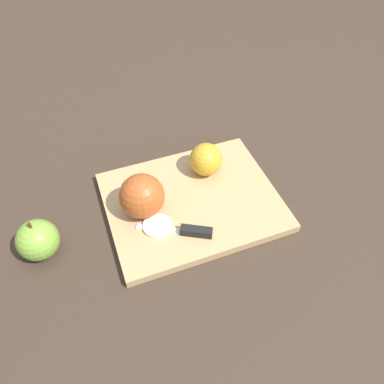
{
  "coord_description": "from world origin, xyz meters",
  "views": [
    {
      "loc": [
        0.21,
        0.43,
        0.57
      ],
      "look_at": [
        0.0,
        0.0,
        0.04
      ],
      "focal_mm": 35.0,
      "sensor_mm": 36.0,
      "label": 1
    }
  ],
  "objects_px": {
    "apple_half_right": "(142,196)",
    "knife": "(190,231)",
    "apple_whole": "(38,240)",
    "apple_half_left": "(206,159)"
  },
  "relations": [
    {
      "from": "apple_half_left",
      "to": "apple_half_right",
      "type": "relative_size",
      "value": 0.8
    },
    {
      "from": "apple_half_right",
      "to": "apple_half_left",
      "type": "bearing_deg",
      "value": -172.07
    },
    {
      "from": "knife",
      "to": "apple_half_right",
      "type": "bearing_deg",
      "value": -22.41
    },
    {
      "from": "apple_half_left",
      "to": "apple_whole",
      "type": "height_order",
      "value": "same"
    },
    {
      "from": "knife",
      "to": "apple_whole",
      "type": "xyz_separation_m",
      "value": [
        0.25,
        -0.09,
        0.01
      ]
    },
    {
      "from": "apple_half_left",
      "to": "knife",
      "type": "height_order",
      "value": "apple_half_left"
    },
    {
      "from": "apple_half_right",
      "to": "apple_whole",
      "type": "xyz_separation_m",
      "value": [
        0.19,
        -0.01,
        -0.02
      ]
    },
    {
      "from": "apple_half_left",
      "to": "apple_half_right",
      "type": "xyz_separation_m",
      "value": [
        0.15,
        0.04,
        0.01
      ]
    },
    {
      "from": "apple_half_left",
      "to": "apple_half_right",
      "type": "distance_m",
      "value": 0.16
    },
    {
      "from": "apple_half_right",
      "to": "knife",
      "type": "height_order",
      "value": "apple_half_right"
    }
  ]
}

